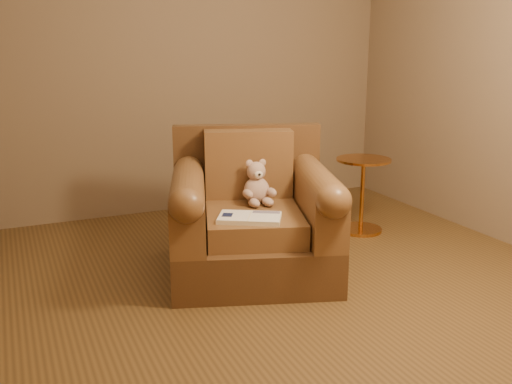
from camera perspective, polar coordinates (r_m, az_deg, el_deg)
name	(u,v)px	position (r m, az deg, el deg)	size (l,w,h in m)	color
floor	(280,285)	(3.78, 2.44, -9.29)	(4.00, 4.00, 0.00)	brown
room	(283,10)	(3.46, 2.77, 17.68)	(4.02, 4.02, 2.71)	#7B644B
armchair	(252,219)	(3.88, -0.39, -2.72)	(1.33, 1.30, 0.96)	#51341B
teddy_bear	(257,187)	(3.92, 0.12, 0.53)	(0.23, 0.26, 0.31)	tan
guidebook	(250,218)	(3.57, -0.64, -2.60)	(0.45, 0.40, 0.03)	beige
side_table	(362,193)	(4.79, 10.57, -0.05)	(0.44, 0.44, 0.62)	#CB8237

